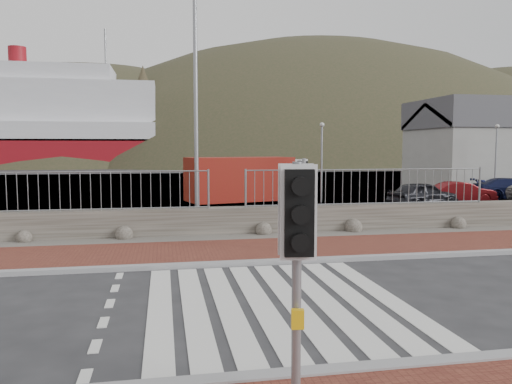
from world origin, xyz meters
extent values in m
plane|color=#28282B|center=(0.00, 0.00, 0.00)|extent=(220.00, 220.00, 0.00)
cube|color=brown|center=(0.00, 4.50, 0.04)|extent=(40.00, 3.00, 0.08)
cube|color=gray|center=(0.00, -3.00, 0.05)|extent=(40.00, 0.25, 0.12)
cube|color=gray|center=(0.00, 3.00, 0.05)|extent=(40.00, 0.25, 0.12)
cube|color=silver|center=(-2.10, 0.00, 0.01)|extent=(0.42, 5.60, 0.01)
cube|color=silver|center=(-1.50, 0.00, 0.01)|extent=(0.42, 5.60, 0.01)
cube|color=silver|center=(-0.90, 0.00, 0.01)|extent=(0.42, 5.60, 0.01)
cube|color=silver|center=(-0.30, 0.00, 0.01)|extent=(0.42, 5.60, 0.01)
cube|color=silver|center=(0.30, 0.00, 0.01)|extent=(0.42, 5.60, 0.01)
cube|color=silver|center=(0.90, 0.00, 0.01)|extent=(0.42, 5.60, 0.01)
cube|color=silver|center=(1.50, 0.00, 0.01)|extent=(0.42, 5.60, 0.01)
cube|color=silver|center=(2.10, 0.00, 0.01)|extent=(0.42, 5.60, 0.01)
cube|color=#59544C|center=(0.00, 6.50, 0.03)|extent=(40.00, 1.50, 0.06)
cube|color=#4B463E|center=(0.00, 7.30, 0.45)|extent=(40.00, 0.60, 0.90)
cylinder|color=gray|center=(-4.80, 7.15, 2.10)|extent=(8.40, 0.04, 0.04)
cylinder|color=gray|center=(-0.60, 7.15, 1.50)|extent=(0.07, 0.07, 1.20)
cylinder|color=gray|center=(4.80, 7.15, 2.10)|extent=(8.40, 0.04, 0.04)
cylinder|color=gray|center=(0.60, 7.15, 1.50)|extent=(0.07, 0.07, 1.20)
cylinder|color=gray|center=(9.00, 7.15, 1.50)|extent=(0.07, 0.07, 1.20)
cube|color=#4C4C4F|center=(0.00, 27.90, 0.00)|extent=(120.00, 40.00, 0.50)
cube|color=#3F4C54|center=(0.00, 62.90, 0.00)|extent=(220.00, 50.00, 0.05)
cube|color=silver|center=(-18.00, 67.90, 9.00)|extent=(30.00, 12.00, 6.00)
cube|color=silver|center=(-18.00, 67.90, 13.00)|extent=(18.00, 10.00, 2.50)
cylinder|color=maroon|center=(-22.00, 67.90, 15.50)|extent=(2.40, 2.40, 3.00)
cylinder|color=gray|center=(-10.00, 67.90, 17.00)|extent=(0.30, 0.30, 6.00)
cube|color=#9E9E99|center=(20.00, 19.90, 2.00)|extent=(12.00, 6.00, 4.00)
ellipsoid|color=#2D321E|center=(-15.00, 87.90, -20.00)|extent=(106.40, 68.40, 76.00)
ellipsoid|color=#2D321E|center=(30.00, 87.90, -26.00)|extent=(140.00, 90.00, 100.00)
cylinder|color=gray|center=(-0.60, -3.56, 1.34)|extent=(0.11, 0.11, 2.68)
cube|color=#E3A80D|center=(-0.60, -3.56, 1.01)|extent=(0.14, 0.10, 0.21)
cube|color=black|center=(-0.60, -3.56, 2.16)|extent=(0.41, 0.28, 1.01)
sphere|color=#0CE53F|center=(-0.60, -3.56, 1.87)|extent=(0.14, 0.14, 0.14)
cylinder|color=gray|center=(1.65, 4.02, 1.27)|extent=(0.10, 0.10, 2.55)
cube|color=#E3A80D|center=(1.65, 4.02, 0.96)|extent=(0.14, 0.10, 0.20)
cube|color=black|center=(1.65, 4.02, 2.05)|extent=(0.41, 0.31, 0.96)
sphere|color=#0CE53F|center=(1.65, 4.02, 1.77)|extent=(0.14, 0.14, 0.14)
cube|color=black|center=(1.34, 3.94, 1.91)|extent=(0.23, 0.19, 0.46)
cylinder|color=gray|center=(-0.91, 8.10, 3.95)|extent=(0.14, 0.14, 7.89)
cube|color=maroon|center=(2.02, 17.84, 1.16)|extent=(5.96, 3.60, 2.32)
imported|color=black|center=(10.17, 13.14, 0.61)|extent=(3.85, 2.36, 1.22)
imported|color=#620E11|center=(13.03, 14.42, 0.55)|extent=(3.41, 1.43, 1.10)
camera|label=1|loc=(-2.00, -8.69, 2.83)|focal=35.00mm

